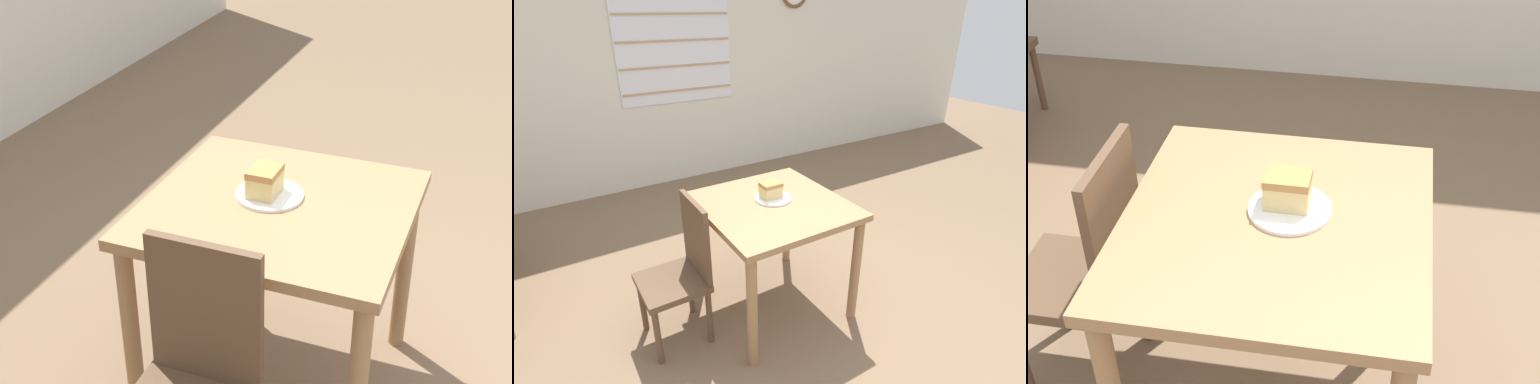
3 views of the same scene
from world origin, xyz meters
TOP-DOWN VIEW (x-y plane):
  - dining_table_near at (-0.11, 0.56)m, footprint 0.84×0.88m
  - plate at (-0.07, 0.61)m, footprint 0.23×0.23m
  - cake_slice at (-0.08, 0.63)m, footprint 0.13×0.10m

SIDE VIEW (x-z plane):
  - dining_table_near at x=-0.11m, z-range 0.26..1.04m
  - plate at x=-0.07m, z-range 0.77..0.78m
  - cake_slice at x=-0.08m, z-range 0.78..0.88m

